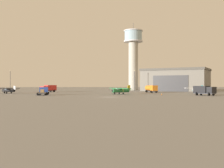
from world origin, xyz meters
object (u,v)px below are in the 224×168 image
at_px(airplane_white, 198,89).
at_px(light_post_east, 10,79).
at_px(truck_box_black, 204,90).
at_px(light_post_centre, 135,79).
at_px(truck_fuel_tanker_orange, 151,88).
at_px(airplane_black, 9,90).
at_px(airplane_green, 121,90).
at_px(truck_flatbed_blue, 43,91).
at_px(control_tower, 133,52).
at_px(truck_box_red, 49,88).
at_px(traffic_cone_near_left, 162,94).

height_order(airplane_white, light_post_east, light_post_east).
bearing_deg(truck_box_black, light_post_centre, 164.42).
bearing_deg(truck_fuel_tanker_orange, airplane_black, -97.77).
bearing_deg(truck_fuel_tanker_orange, truck_box_black, 7.83).
height_order(airplane_black, truck_box_black, truck_box_black).
distance_m(airplane_white, light_post_centre, 30.86).
height_order(truck_fuel_tanker_orange, truck_box_black, truck_fuel_tanker_orange).
distance_m(airplane_black, truck_box_black, 65.57).
distance_m(truck_box_black, light_post_centre, 45.16).
xyz_separation_m(airplane_white, airplane_green, (-29.05, -11.24, 0.07)).
bearing_deg(airplane_green, truck_flatbed_blue, -21.28).
bearing_deg(control_tower, truck_box_red, -142.56).
bearing_deg(traffic_cone_near_left, truck_box_black, -13.04).
relative_size(truck_box_black, traffic_cone_near_left, 11.78).
xyz_separation_m(truck_flatbed_blue, traffic_cone_near_left, (36.06, -0.60, -0.90)).
bearing_deg(traffic_cone_near_left, light_post_east, 152.90).
bearing_deg(airplane_green, light_post_centre, -137.02).
distance_m(truck_fuel_tanker_orange, truck_flatbed_blue, 42.35).
bearing_deg(light_post_centre, truck_flatbed_blue, -129.43).
distance_m(control_tower, truck_flatbed_blue, 68.78).
bearing_deg(light_post_centre, truck_fuel_tanker_orange, -74.06).
distance_m(control_tower, light_post_east, 62.59).
height_order(airplane_black, light_post_centre, light_post_centre).
bearing_deg(truck_box_black, truck_fuel_tanker_orange, 167.97).
height_order(truck_flatbed_blue, light_post_centre, light_post_centre).
bearing_deg(light_post_centre, truck_box_red, -164.88).
distance_m(truck_box_red, light_post_centre, 38.05).
bearing_deg(airplane_black, truck_fuel_tanker_orange, -140.47).
relative_size(control_tower, light_post_east, 3.87).
height_order(truck_box_red, light_post_centre, light_post_centre).
bearing_deg(light_post_centre, airplane_white, -45.60).
height_order(control_tower, truck_flatbed_blue, control_tower).
height_order(airplane_black, airplane_white, airplane_white).
distance_m(truck_flatbed_blue, truck_box_red, 29.01).
bearing_deg(light_post_east, truck_box_black, -24.83).
distance_m(control_tower, light_post_centre, 23.80).
xyz_separation_m(truck_fuel_tanker_orange, truck_box_red, (-41.36, 7.05, -0.03)).
relative_size(airplane_black, light_post_centre, 0.89).
distance_m(airplane_black, truck_flatbed_blue, 20.09).
relative_size(airplane_green, truck_fuel_tanker_orange, 1.28).
relative_size(airplane_black, truck_box_black, 1.32).
relative_size(truck_flatbed_blue, traffic_cone_near_left, 11.50).
distance_m(control_tower, traffic_cone_near_left, 61.39).
height_order(airplane_black, light_post_east, light_post_east).
bearing_deg(light_post_east, airplane_white, -9.11).
height_order(light_post_east, light_post_centre, light_post_centre).
xyz_separation_m(control_tower, airplane_black, (-48.23, -44.57, -18.64)).
relative_size(airplane_black, truck_box_red, 1.18).
distance_m(airplane_white, truck_box_black, 20.61).
relative_size(airplane_white, truck_box_red, 1.34).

